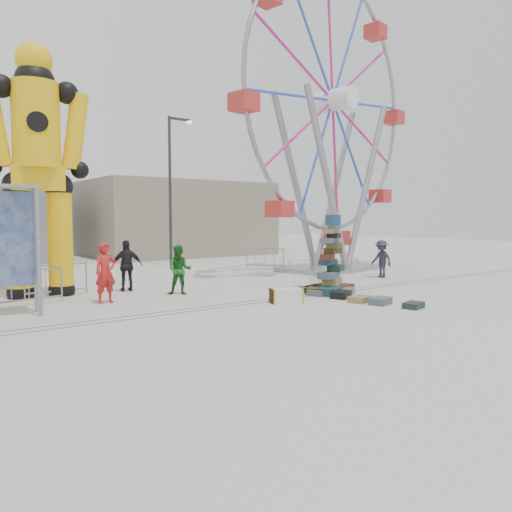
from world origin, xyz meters
TOP-DOWN VIEW (x-y plane):
  - ground at (0.00, 0.00)m, footprint 90.00×90.00m
  - track_line_near at (0.00, 0.60)m, footprint 40.00×0.04m
  - track_line_far at (0.00, 1.00)m, footprint 40.00×0.04m
  - building_right at (7.00, 20.00)m, footprint 12.00×8.00m
  - lamp_post_right at (3.09, 13.00)m, footprint 1.41×0.25m
  - lamp_post_left at (-3.91, 15.00)m, footprint 1.41×0.25m
  - suitcase_tower at (2.89, 0.72)m, footprint 2.06×1.80m
  - crash_test_dummy at (-5.35, 5.86)m, footprint 3.37×1.48m
  - ferris_wheel at (8.30, 6.13)m, footprint 12.43×3.99m
  - steamer_trunk at (0.37, 0.12)m, footprint 1.10×0.89m
  - row_case_0 at (2.08, 1.43)m, footprint 0.86×0.72m
  - row_case_1 at (2.24, 0.58)m, footprint 0.82×0.67m
  - row_case_2 at (2.38, -0.25)m, footprint 0.87×0.75m
  - row_case_3 at (2.30, -1.13)m, footprint 0.82×0.69m
  - row_case_4 at (2.49, -1.77)m, footprint 0.82×0.67m
  - row_case_5 at (2.74, -2.77)m, footprint 0.75×0.59m
  - barricade_dummy_b at (-6.06, 4.35)m, footprint 1.99×0.43m
  - barricade_dummy_c at (-4.93, 5.61)m, footprint 2.00×0.21m
  - barricade_wheel_front at (4.85, 3.46)m, footprint 1.29×1.66m
  - barricade_wheel_back at (5.92, 8.40)m, footprint 1.08×1.78m
  - pedestrian_red at (-4.07, 3.39)m, footprint 0.72×0.52m
  - pedestrian_green at (-1.48, 3.52)m, footprint 1.03×0.99m
  - pedestrian_black at (-2.59, 5.35)m, footprint 1.14×0.69m
  - pedestrian_grey at (7.82, 2.58)m, footprint 0.64×1.07m

SIDE VIEW (x-z plane):
  - ground at x=0.00m, z-range 0.00..0.00m
  - track_line_near at x=0.00m, z-range 0.00..0.01m
  - track_line_far at x=0.00m, z-range 0.00..0.01m
  - row_case_5 at x=2.74m, z-range 0.00..0.17m
  - row_case_3 at x=2.30m, z-range 0.00..0.19m
  - row_case_1 at x=2.24m, z-range 0.00..0.19m
  - row_case_0 at x=2.08m, z-range 0.00..0.20m
  - row_case_4 at x=2.49m, z-range 0.00..0.21m
  - row_case_2 at x=2.38m, z-range 0.00..0.23m
  - steamer_trunk at x=0.37m, z-range 0.00..0.45m
  - barricade_dummy_b at x=-6.06m, z-range 0.00..1.10m
  - barricade_dummy_c at x=-4.93m, z-range 0.00..1.10m
  - barricade_wheel_front at x=4.85m, z-range 0.00..1.10m
  - barricade_wheel_back at x=5.92m, z-range 0.00..1.10m
  - suitcase_tower at x=2.89m, z-range -0.60..2.11m
  - pedestrian_grey at x=7.82m, z-range 0.00..1.63m
  - pedestrian_green at x=-1.48m, z-range 0.00..1.68m
  - pedestrian_black at x=-2.59m, z-range 0.00..1.81m
  - pedestrian_red at x=-4.07m, z-range 0.00..1.86m
  - building_right at x=7.00m, z-range 0.00..5.00m
  - crash_test_dummy at x=-5.35m, z-range 0.23..8.67m
  - lamp_post_right at x=3.09m, z-range 0.48..8.48m
  - lamp_post_left at x=-3.91m, z-range 0.48..8.48m
  - ferris_wheel at x=8.30m, z-range -0.11..14.51m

